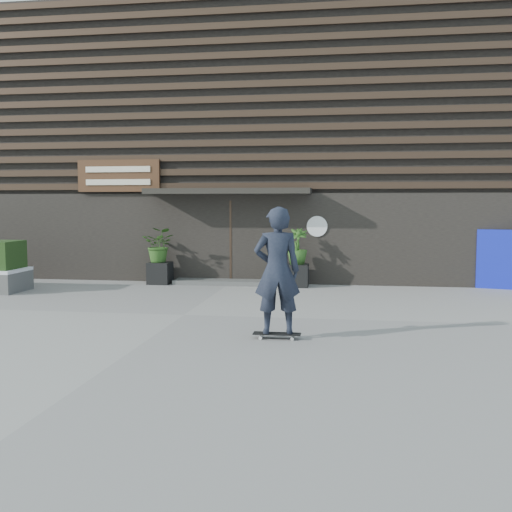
% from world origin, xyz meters
% --- Properties ---
extents(ground, '(80.00, 80.00, 0.00)m').
position_xyz_m(ground, '(0.00, 0.00, 0.00)').
color(ground, gray).
rests_on(ground, ground).
extents(entrance_step, '(3.00, 0.80, 0.12)m').
position_xyz_m(entrance_step, '(0.00, 4.60, 0.06)').
color(entrance_step, '#494947').
rests_on(entrance_step, ground).
extents(planter_pot_left, '(0.60, 0.60, 0.60)m').
position_xyz_m(planter_pot_left, '(-1.90, 4.40, 0.30)').
color(planter_pot_left, black).
rests_on(planter_pot_left, ground).
extents(bamboo_left, '(0.86, 0.75, 0.96)m').
position_xyz_m(bamboo_left, '(-1.90, 4.40, 1.08)').
color(bamboo_left, '#2D591E').
rests_on(bamboo_left, planter_pot_left).
extents(planter_pot_right, '(0.60, 0.60, 0.60)m').
position_xyz_m(planter_pot_right, '(1.90, 4.40, 0.30)').
color(planter_pot_right, black).
rests_on(planter_pot_right, ground).
extents(bamboo_right, '(0.54, 0.54, 0.96)m').
position_xyz_m(bamboo_right, '(1.90, 4.40, 1.08)').
color(bamboo_right, '#2D591E').
rests_on(bamboo_right, planter_pot_right).
extents(blue_tarp, '(1.62, 0.52, 1.54)m').
position_xyz_m(blue_tarp, '(7.39, 4.70, 0.77)').
color(blue_tarp, '#0D18B2').
rests_on(blue_tarp, ground).
extents(building, '(18.00, 11.00, 8.00)m').
position_xyz_m(building, '(-0.00, 9.96, 3.99)').
color(building, black).
rests_on(building, ground).
extents(skateboarder, '(0.83, 0.63, 2.16)m').
position_xyz_m(skateboarder, '(2.07, -1.82, 1.12)').
color(skateboarder, black).
rests_on(skateboarder, ground).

